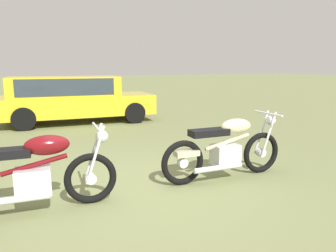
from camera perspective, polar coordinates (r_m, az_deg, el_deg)
ground_plane at (r=4.64m, az=-5.32°, el=-11.18°), size 120.00×120.00×0.00m
motorcycle_maroon at (r=4.10m, az=-23.16°, el=-7.87°), size 2.03×0.64×1.02m
motorcycle_cream at (r=4.97m, az=10.38°, el=-3.99°), size 2.10×0.64×1.02m
car_yellow at (r=10.25m, az=-16.96°, el=5.21°), size 4.61×2.01×1.43m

